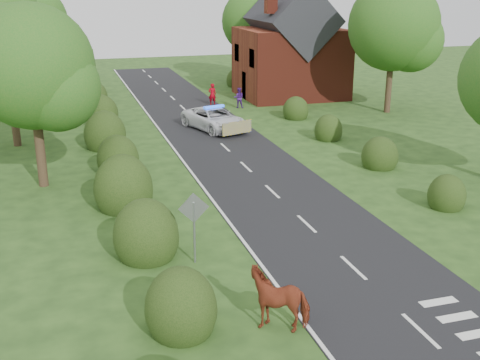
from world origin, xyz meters
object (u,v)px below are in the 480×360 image
object	(u,v)px
police_van	(214,119)
pedestrian_red	(212,94)
road_sign	(194,218)
cow	(280,301)
pedestrian_purple	(239,98)

from	to	relation	value
police_van	pedestrian_red	size ratio (longest dim) A/B	3.38
road_sign	police_van	size ratio (longest dim) A/B	0.45
road_sign	pedestrian_red	bearing A→B (deg)	74.25
cow	pedestrian_purple	bearing A→B (deg)	-170.47
cow	pedestrian_red	world-z (taller)	pedestrian_red
cow	pedestrian_red	distance (m)	31.40
cow	police_van	xyz separation A→B (m)	(4.10, 22.89, -0.00)
pedestrian_red	cow	bearing A→B (deg)	80.67
police_van	pedestrian_red	xyz separation A→B (m)	(1.92, 7.93, 0.12)
pedestrian_red	police_van	bearing A→B (deg)	78.12
pedestrian_purple	road_sign	bearing A→B (deg)	89.24
road_sign	police_van	bearing A→B (deg)	73.34
pedestrian_red	pedestrian_purple	size ratio (longest dim) A/B	1.08
road_sign	pedestrian_red	size ratio (longest dim) A/B	1.52
police_van	pedestrian_purple	distance (m)	7.20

